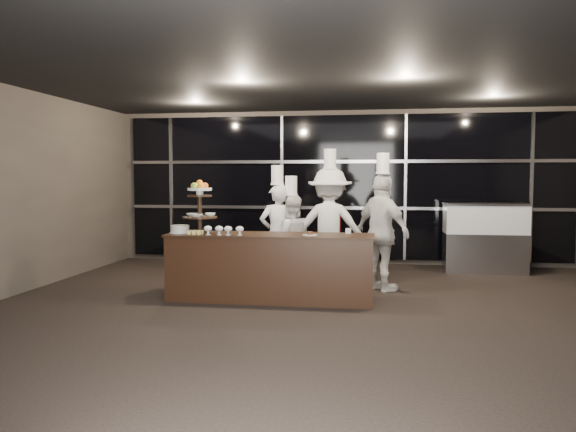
# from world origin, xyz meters

# --- Properties ---
(room) EXTENTS (10.00, 10.00, 10.00)m
(room) POSITION_xyz_m (0.00, 0.00, 1.50)
(room) COLOR black
(room) RESTS_ON ground
(window_wall) EXTENTS (8.60, 0.10, 2.80)m
(window_wall) POSITION_xyz_m (0.00, 4.94, 1.50)
(window_wall) COLOR black
(window_wall) RESTS_ON ground
(buffet_counter) EXTENTS (2.84, 0.74, 0.92)m
(buffet_counter) POSITION_xyz_m (-0.80, 1.46, 0.47)
(buffet_counter) COLOR black
(buffet_counter) RESTS_ON ground
(display_stand) EXTENTS (0.48, 0.48, 0.74)m
(display_stand) POSITION_xyz_m (-1.80, 1.46, 1.34)
(display_stand) COLOR black
(display_stand) RESTS_ON buffet_counter
(compotes) EXTENTS (0.55, 0.11, 0.12)m
(compotes) POSITION_xyz_m (-1.40, 1.24, 1.00)
(compotes) COLOR silver
(compotes) RESTS_ON buffet_counter
(layer_cake) EXTENTS (0.30, 0.30, 0.11)m
(layer_cake) POSITION_xyz_m (-2.07, 1.41, 0.97)
(layer_cake) COLOR white
(layer_cake) RESTS_ON buffet_counter
(pastry_squares) EXTENTS (0.20, 0.13, 0.05)m
(pastry_squares) POSITION_xyz_m (-1.82, 1.30, 0.95)
(pastry_squares) COLOR #EED674
(pastry_squares) RESTS_ON buffet_counter
(small_plate) EXTENTS (0.20, 0.20, 0.05)m
(small_plate) POSITION_xyz_m (-0.24, 1.36, 0.94)
(small_plate) COLOR white
(small_plate) RESTS_ON buffet_counter
(chef_cup) EXTENTS (0.08, 0.08, 0.07)m
(chef_cup) POSITION_xyz_m (0.26, 1.71, 0.96)
(chef_cup) COLOR white
(chef_cup) RESTS_ON buffet_counter
(display_case) EXTENTS (1.42, 0.62, 1.24)m
(display_case) POSITION_xyz_m (2.57, 4.30, 0.69)
(display_case) COLOR #A5A5AA
(display_case) RESTS_ON ground
(chef_a) EXTENTS (0.69, 0.61, 1.89)m
(chef_a) POSITION_xyz_m (-0.90, 2.62, 0.82)
(chef_a) COLOR silver
(chef_a) RESTS_ON ground
(chef_b) EXTENTS (0.81, 0.71, 1.72)m
(chef_b) POSITION_xyz_m (-0.69, 2.67, 0.73)
(chef_b) COLOR white
(chef_b) RESTS_ON ground
(chef_c) EXTENTS (1.22, 0.74, 2.14)m
(chef_c) POSITION_xyz_m (-0.08, 2.70, 0.93)
(chef_c) COLOR silver
(chef_c) RESTS_ON ground
(chef_d) EXTENTS (1.02, 1.04, 2.05)m
(chef_d) POSITION_xyz_m (0.73, 2.34, 0.89)
(chef_d) COLOR silver
(chef_d) RESTS_ON ground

